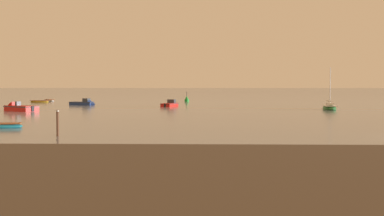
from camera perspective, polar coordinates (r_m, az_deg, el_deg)
name	(u,v)px	position (r m, az deg, el deg)	size (l,w,h in m)	color
motorboat_moored_0	(17,109)	(81.42, -17.58, -0.09)	(6.23, 5.44, 2.12)	red
sailboat_moored_0	(329,108)	(84.05, 14.00, 0.03)	(2.15, 5.89, 6.49)	#23602D
motorboat_moored_1	(85,104)	(99.90, -10.96, 0.45)	(5.02, 2.74, 1.81)	navy
rowboat_moored_2	(0,126)	(51.13, -19.24, -1.78)	(4.07, 2.08, 0.61)	#197084
rowboat_moored_3	(50,101)	(122.68, -14.50, 0.75)	(3.28, 3.85, 0.60)	white
motorboat_moored_2	(171,105)	(92.69, -2.17, 0.32)	(2.97, 4.91, 1.77)	red
rowboat_moored_4	(40,102)	(115.37, -15.47, 0.63)	(4.06, 1.92, 0.62)	gold
channel_buoy	(187,99)	(116.66, -0.55, 0.89)	(0.90, 0.90, 2.30)	#198C2D
mooring_post_left	(58,124)	(41.88, -13.71, -1.61)	(0.22, 0.22, 2.16)	#513323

